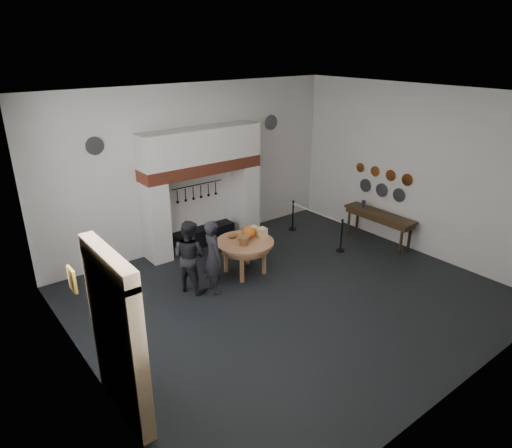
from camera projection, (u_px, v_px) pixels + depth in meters
floor at (289, 296)px, 10.56m from camera, size 9.00×8.00×0.02m
ceiling at (295, 96)px, 8.88m from camera, size 9.00×8.00×0.02m
wall_back at (195, 167)px, 12.64m from camera, size 9.00×0.02×4.50m
wall_front at (472, 275)px, 6.79m from camera, size 9.00×0.02×4.50m
wall_left at (79, 263)px, 7.15m from camera, size 0.02×8.00×4.50m
wall_right at (416, 170)px, 12.28m from camera, size 0.02×8.00×4.50m
chimney_pier_left at (156, 222)px, 11.98m from camera, size 0.55×0.70×2.15m
chimney_pier_right at (246, 200)px, 13.67m from camera, size 0.55×0.70×2.15m
hearth_brick_band at (202, 167)px, 12.36m from camera, size 3.50×0.72×0.32m
chimney_hood at (201, 145)px, 12.14m from camera, size 3.50×0.70×0.90m
iron_range at (204, 236)px, 13.18m from camera, size 1.90×0.45×0.50m
utensil_rail at (197, 185)px, 12.77m from camera, size 1.60×0.02×0.02m
door_recess at (113, 347)px, 6.81m from camera, size 0.04×1.10×2.50m
door_jamb_near at (138, 366)px, 6.33m from camera, size 0.22×0.30×2.60m
door_jamb_far at (101, 321)px, 7.35m from camera, size 0.22×0.30×2.60m
door_lintel at (107, 261)px, 6.34m from camera, size 0.22×1.70×0.30m
wall_plaque at (72, 279)px, 8.01m from camera, size 0.05×0.34×0.44m
work_table at (245, 242)px, 11.32m from camera, size 1.73×1.73×0.07m
pumpkin at (249, 232)px, 11.44m from camera, size 0.36×0.36×0.31m
cheese_block_big at (262, 233)px, 11.51m from camera, size 0.22×0.22×0.24m
cheese_block_small at (254, 230)px, 11.73m from camera, size 0.18×0.18×0.20m
wicker_basket at (243, 241)px, 11.07m from camera, size 0.38×0.38×0.22m
bread_loaf at (233, 235)px, 11.49m from camera, size 0.31×0.18×0.13m
visitor_near at (213, 257)px, 10.46m from camera, size 0.51×0.70×1.78m
visitor_far at (189, 256)px, 10.53m from camera, size 0.95×1.05×1.75m
side_table at (379, 214)px, 13.10m from camera, size 0.55×2.20×0.06m
pewter_jug at (363, 204)px, 13.49m from camera, size 0.12×0.12×0.22m
copper_pan_a at (407, 180)px, 12.52m from camera, size 0.03×0.34×0.34m
copper_pan_b at (391, 175)px, 12.92m from camera, size 0.03×0.32×0.32m
copper_pan_c at (375, 171)px, 13.32m from camera, size 0.03×0.30×0.30m
copper_pan_d at (360, 168)px, 13.73m from camera, size 0.03×0.28×0.28m
pewter_plate_left at (399, 195)px, 12.85m from camera, size 0.03×0.40×0.40m
pewter_plate_mid at (382, 190)px, 13.29m from camera, size 0.03×0.40×0.40m
pewter_plate_right at (365, 185)px, 13.73m from camera, size 0.03×0.40×0.40m
pewter_plate_back_left at (95, 146)px, 10.72m from camera, size 0.44×0.03×0.44m
pewter_plate_back_right at (271, 122)px, 13.80m from camera, size 0.44×0.03×0.44m
barrier_post_near at (341, 236)px, 12.67m from camera, size 0.05×0.05×0.90m
barrier_post_far at (293, 216)px, 14.14m from camera, size 0.05×0.05×0.90m
barrier_rope at (316, 213)px, 13.25m from camera, size 0.04×2.00×0.04m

